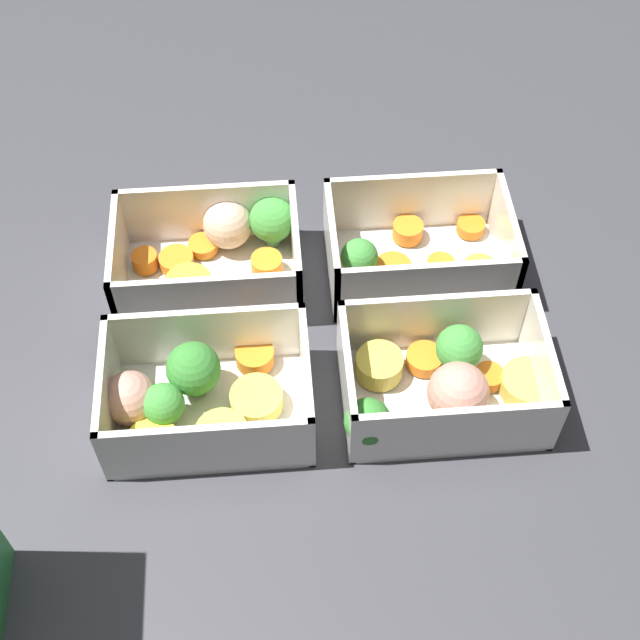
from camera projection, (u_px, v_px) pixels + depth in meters
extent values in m
plane|color=#38383D|center=(320.00, 336.00, 0.68)|extent=(4.00, 4.00, 0.00)
cube|color=silver|center=(416.00, 267.00, 0.72)|extent=(0.14, 0.10, 0.00)
cube|color=silver|center=(411.00, 202.00, 0.73)|extent=(0.14, 0.01, 0.06)
cube|color=silver|center=(428.00, 291.00, 0.67)|extent=(0.14, 0.01, 0.06)
cube|color=silver|center=(506.00, 239.00, 0.70)|extent=(0.01, 0.10, 0.06)
cube|color=silver|center=(332.00, 249.00, 0.70)|extent=(0.01, 0.10, 0.06)
cylinder|color=yellow|center=(452.00, 289.00, 0.70)|extent=(0.04, 0.04, 0.01)
cylinder|color=orange|center=(440.00, 267.00, 0.71)|extent=(0.03, 0.03, 0.01)
cylinder|color=#519448|center=(359.00, 272.00, 0.71)|extent=(0.01, 0.01, 0.01)
sphere|color=#42933D|center=(359.00, 257.00, 0.69)|extent=(0.03, 0.03, 0.03)
cylinder|color=yellow|center=(396.00, 297.00, 0.69)|extent=(0.05, 0.05, 0.01)
cylinder|color=orange|center=(393.00, 271.00, 0.71)|extent=(0.03, 0.03, 0.01)
cylinder|color=yellow|center=(480.00, 271.00, 0.71)|extent=(0.03, 0.03, 0.01)
cylinder|color=orange|center=(471.00, 227.00, 0.74)|extent=(0.03, 0.03, 0.01)
cylinder|color=orange|center=(408.00, 231.00, 0.73)|extent=(0.03, 0.03, 0.01)
cube|color=silver|center=(211.00, 279.00, 0.72)|extent=(0.14, 0.10, 0.00)
cube|color=silver|center=(207.00, 213.00, 0.72)|extent=(0.14, 0.01, 0.06)
cube|color=silver|center=(208.00, 304.00, 0.66)|extent=(0.14, 0.01, 0.06)
cube|color=silver|center=(296.00, 251.00, 0.70)|extent=(0.01, 0.10, 0.06)
cube|color=silver|center=(118.00, 262.00, 0.69)|extent=(0.01, 0.10, 0.06)
cylinder|color=yellow|center=(189.00, 287.00, 0.70)|extent=(0.05, 0.05, 0.02)
cylinder|color=yellow|center=(230.00, 308.00, 0.69)|extent=(0.03, 0.03, 0.01)
cylinder|color=orange|center=(267.00, 265.00, 0.71)|extent=(0.03, 0.03, 0.02)
cylinder|color=orange|center=(203.00, 246.00, 0.73)|extent=(0.03, 0.03, 0.01)
cylinder|color=yellow|center=(260.00, 299.00, 0.69)|extent=(0.04, 0.04, 0.01)
cylinder|color=orange|center=(145.00, 261.00, 0.72)|extent=(0.03, 0.03, 0.01)
cylinder|color=#519448|center=(273.00, 236.00, 0.73)|extent=(0.01, 0.01, 0.01)
sphere|color=#42933D|center=(272.00, 219.00, 0.72)|extent=(0.04, 0.04, 0.04)
cylinder|color=orange|center=(177.00, 261.00, 0.72)|extent=(0.03, 0.03, 0.01)
sphere|color=beige|center=(228.00, 224.00, 0.72)|extent=(0.05, 0.05, 0.04)
cube|color=silver|center=(440.00, 396.00, 0.65)|extent=(0.14, 0.10, 0.00)
cube|color=silver|center=(434.00, 322.00, 0.65)|extent=(0.14, 0.01, 0.06)
cube|color=silver|center=(456.00, 433.00, 0.60)|extent=(0.14, 0.01, 0.06)
cube|color=silver|center=(541.00, 369.00, 0.63)|extent=(0.01, 0.10, 0.06)
cube|color=silver|center=(347.00, 381.00, 0.62)|extent=(0.01, 0.10, 0.06)
cylinder|color=#DBC647|center=(379.00, 366.00, 0.65)|extent=(0.04, 0.04, 0.02)
cylinder|color=orange|center=(436.00, 428.00, 0.62)|extent=(0.03, 0.03, 0.01)
sphere|color=tan|center=(458.00, 393.00, 0.62)|extent=(0.05, 0.05, 0.04)
cylinder|color=orange|center=(489.00, 377.00, 0.65)|extent=(0.03, 0.03, 0.01)
cylinder|color=#519448|center=(456.00, 363.00, 0.66)|extent=(0.01, 0.01, 0.01)
sphere|color=#42933D|center=(459.00, 348.00, 0.64)|extent=(0.03, 0.03, 0.03)
cylinder|color=orange|center=(424.00, 359.00, 0.66)|extent=(0.04, 0.04, 0.01)
cylinder|color=#DBC647|center=(527.00, 384.00, 0.64)|extent=(0.05, 0.05, 0.02)
cylinder|color=#49883F|center=(366.00, 436.00, 0.62)|extent=(0.01, 0.01, 0.01)
sphere|color=#388433|center=(368.00, 421.00, 0.60)|extent=(0.03, 0.03, 0.03)
cube|color=silver|center=(212.00, 411.00, 0.64)|extent=(0.14, 0.10, 0.00)
cube|color=silver|center=(208.00, 336.00, 0.65)|extent=(0.14, 0.01, 0.06)
cube|color=silver|center=(208.00, 450.00, 0.59)|extent=(0.14, 0.01, 0.06)
cube|color=silver|center=(307.00, 384.00, 0.62)|extent=(0.01, 0.10, 0.06)
cube|color=silver|center=(108.00, 397.00, 0.62)|extent=(0.01, 0.10, 0.06)
cylinder|color=yellow|center=(153.00, 445.00, 0.61)|extent=(0.05, 0.05, 0.02)
cylinder|color=#DBC647|center=(222.00, 436.00, 0.62)|extent=(0.05, 0.05, 0.01)
cylinder|color=#DBC647|center=(256.00, 400.00, 0.64)|extent=(0.04, 0.04, 0.01)
cylinder|color=#519448|center=(167.00, 416.00, 0.63)|extent=(0.01, 0.01, 0.01)
sphere|color=#42933D|center=(163.00, 404.00, 0.62)|extent=(0.03, 0.03, 0.03)
cylinder|color=orange|center=(255.00, 356.00, 0.66)|extent=(0.04, 0.04, 0.01)
sphere|color=tan|center=(130.00, 398.00, 0.62)|extent=(0.05, 0.05, 0.04)
cylinder|color=#49883F|center=(197.00, 385.00, 0.64)|extent=(0.01, 0.01, 0.01)
sphere|color=#388433|center=(193.00, 369.00, 0.63)|extent=(0.04, 0.04, 0.04)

